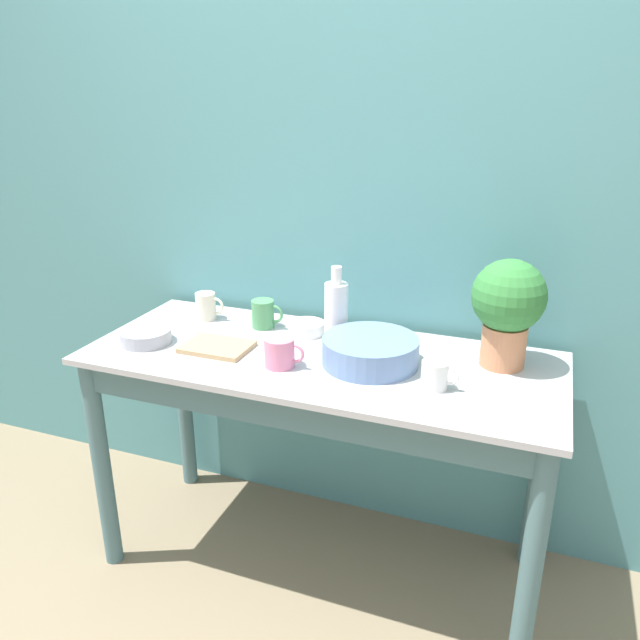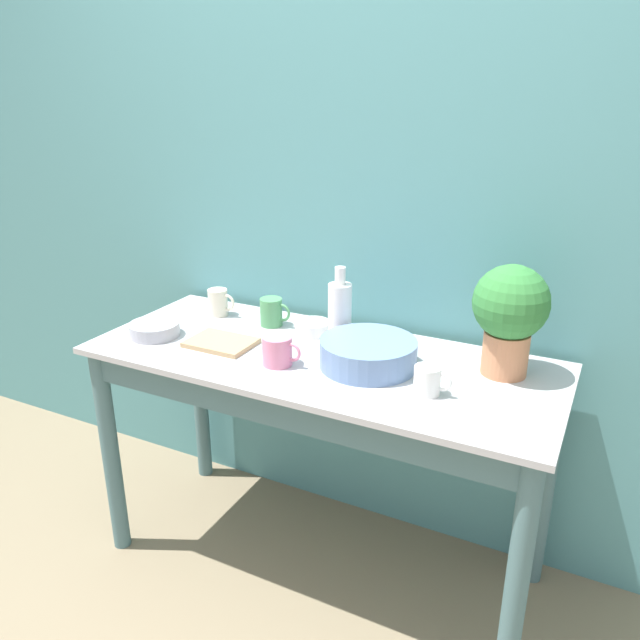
% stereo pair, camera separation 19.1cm
% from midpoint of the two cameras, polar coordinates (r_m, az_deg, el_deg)
% --- Properties ---
extents(ground_plane, '(12.00, 12.00, 0.00)m').
position_cam_midpoint_polar(ground_plane, '(2.20, -5.90, -26.01)').
color(ground_plane, '#7F7056').
extents(wall_back, '(6.00, 0.05, 2.40)m').
position_cam_midpoint_polar(wall_back, '(2.16, 0.85, 10.04)').
color(wall_back, teal).
rests_on(wall_back, ground_plane).
extents(counter_table, '(1.49, 0.61, 0.80)m').
position_cam_midpoint_polar(counter_table, '(2.01, -3.02, -7.64)').
color(counter_table, slate).
rests_on(counter_table, ground_plane).
extents(potted_plant, '(0.22, 0.22, 0.33)m').
position_cam_midpoint_polar(potted_plant, '(1.88, 14.05, 1.28)').
color(potted_plant, tan).
rests_on(potted_plant, counter_table).
extents(bowl_wash_large, '(0.29, 0.29, 0.08)m').
position_cam_midpoint_polar(bowl_wash_large, '(1.88, 1.73, -2.93)').
color(bowl_wash_large, '#6684B2').
rests_on(bowl_wash_large, counter_table).
extents(bottle_tall, '(0.08, 0.08, 0.26)m').
position_cam_midpoint_polar(bottle_tall, '(2.02, -1.22, 0.75)').
color(bottle_tall, white).
rests_on(bottle_tall, counter_table).
extents(mug_white, '(0.11, 0.07, 0.08)m').
position_cam_midpoint_polar(mug_white, '(1.75, 7.44, -5.10)').
color(mug_white, white).
rests_on(mug_white, counter_table).
extents(mug_green, '(0.12, 0.08, 0.10)m').
position_cam_midpoint_polar(mug_green, '(2.19, -7.68, 0.51)').
color(mug_green, '#4C935B').
rests_on(mug_green, counter_table).
extents(mug_pink, '(0.13, 0.09, 0.09)m').
position_cam_midpoint_polar(mug_pink, '(1.88, -6.58, -3.02)').
color(mug_pink, pink).
rests_on(mug_pink, counter_table).
extents(mug_cream, '(0.11, 0.07, 0.10)m').
position_cam_midpoint_polar(mug_cream, '(2.30, -12.70, 1.21)').
color(mug_cream, beige).
rests_on(mug_cream, counter_table).
extents(bowl_small_steel, '(0.17, 0.17, 0.05)m').
position_cam_midpoint_polar(bowl_small_steel, '(2.15, -18.15, -1.45)').
color(bowl_small_steel, '#A8A8B2').
rests_on(bowl_small_steel, counter_table).
extents(bowl_small_enamel_white, '(0.12, 0.12, 0.04)m').
position_cam_midpoint_polar(bowl_small_enamel_white, '(2.12, -3.79, -0.78)').
color(bowl_small_enamel_white, silver).
rests_on(bowl_small_enamel_white, counter_table).
extents(tray_board, '(0.21, 0.16, 0.02)m').
position_cam_midpoint_polar(tray_board, '(2.05, -12.05, -2.47)').
color(tray_board, tan).
rests_on(tray_board, counter_table).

